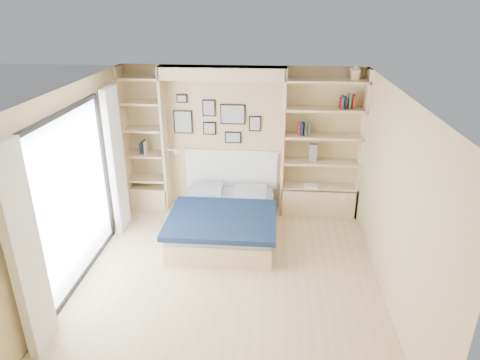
{
  "coord_description": "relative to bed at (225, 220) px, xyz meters",
  "views": [
    {
      "loc": [
        0.55,
        -4.73,
        3.47
      ],
      "look_at": [
        0.08,
        0.9,
        1.08
      ],
      "focal_mm": 32.0,
      "sensor_mm": 36.0,
      "label": 1
    }
  ],
  "objects": [
    {
      "name": "ground",
      "position": [
        0.19,
        -1.19,
        -0.27
      ],
      "size": [
        4.5,
        4.5,
        0.0
      ],
      "primitive_type": "plane",
      "color": "tan",
      "rests_on": "ground"
    },
    {
      "name": "room_shell",
      "position": [
        -0.2,
        0.33,
        0.81
      ],
      "size": [
        4.5,
        4.5,
        4.5
      ],
      "color": "tan",
      "rests_on": "ground"
    },
    {
      "name": "bed",
      "position": [
        0.0,
        0.0,
        0.0
      ],
      "size": [
        1.61,
        2.05,
        1.07
      ],
      "color": "beige",
      "rests_on": "ground"
    },
    {
      "name": "photo_gallery",
      "position": [
        -0.27,
        1.03,
        1.34
      ],
      "size": [
        1.48,
        0.02,
        0.82
      ],
      "color": "black",
      "rests_on": "ground"
    },
    {
      "name": "reading_lamps",
      "position": [
        -0.11,
        0.81,
        0.84
      ],
      "size": [
        1.92,
        0.12,
        0.15
      ],
      "color": "silver",
      "rests_on": "ground"
    },
    {
      "name": "shelf_decor",
      "position": [
        1.22,
        0.88,
        1.41
      ],
      "size": [
        3.58,
        0.23,
        2.03
      ],
      "color": "#A51E1E",
      "rests_on": "ground"
    },
    {
      "name": "deck_chair",
      "position": [
        -3.5,
        0.01,
        0.13
      ],
      "size": [
        0.64,
        0.9,
        0.83
      ],
      "rotation": [
        0.0,
        0.0,
        0.19
      ],
      "color": "tan",
      "rests_on": "ground"
    }
  ]
}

